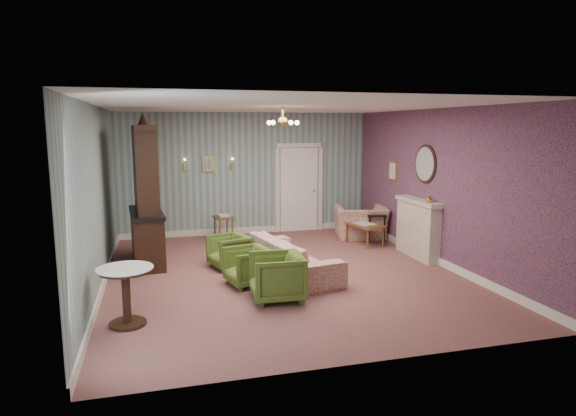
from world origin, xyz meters
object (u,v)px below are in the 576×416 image
object	(u,v)px
olive_chair_a	(277,275)
side_table_black	(376,227)
wingback_chair	(361,217)
olive_chair_b	(248,265)
pedestal_table	(126,296)
coffee_table	(364,234)
fireplace	(418,228)
olive_chair_c	(229,250)
sofa_chintz	(291,250)
dresser	(145,191)

from	to	relation	value
olive_chair_a	side_table_black	world-z (taller)	olive_chair_a
olive_chair_a	wingback_chair	distance (m)	4.58
wingback_chair	olive_chair_b	bearing A→B (deg)	54.34
pedestal_table	coffee_table	bearing A→B (deg)	34.91
fireplace	side_table_black	bearing A→B (deg)	98.08
wingback_chair	olive_chair_c	bearing A→B (deg)	39.87
olive_chair_c	coffee_table	distance (m)	3.31
fireplace	coffee_table	world-z (taller)	fireplace
sofa_chintz	dresser	bearing A→B (deg)	47.28
olive_chair_b	wingback_chair	bearing A→B (deg)	118.15
dresser	wingback_chair	bearing A→B (deg)	6.92
dresser	pedestal_table	distance (m)	3.20
fireplace	side_table_black	xyz separation A→B (m)	(-0.21, 1.48, -0.27)
side_table_black	wingback_chair	bearing A→B (deg)	116.11
olive_chair_c	sofa_chintz	world-z (taller)	sofa_chintz
wingback_chair	fireplace	world-z (taller)	fireplace
side_table_black	sofa_chintz	bearing A→B (deg)	-141.66
olive_chair_a	olive_chair_c	xyz separation A→B (m)	(-0.44, 1.91, -0.05)
coffee_table	pedestal_table	bearing A→B (deg)	-145.09
dresser	pedestal_table	xyz separation A→B (m)	(-0.23, -3.04, -0.98)
side_table_black	pedestal_table	distance (m)	6.31
pedestal_table	olive_chair_a	bearing A→B (deg)	11.51
olive_chair_a	olive_chair_c	bearing A→B (deg)	-163.49
olive_chair_b	side_table_black	bearing A→B (deg)	112.17
olive_chair_c	wingback_chair	xyz separation A→B (m)	(3.32, 1.65, 0.17)
olive_chair_a	wingback_chair	size ratio (longest dim) A/B	0.68
olive_chair_c	wingback_chair	world-z (taller)	wingback_chair
pedestal_table	fireplace	bearing A→B (deg)	21.39
side_table_black	pedestal_table	world-z (taller)	pedestal_table
olive_chair_a	wingback_chair	bearing A→B (deg)	144.52
olive_chair_b	pedestal_table	distance (m)	2.21
olive_chair_c	dresser	bearing A→B (deg)	-132.70
olive_chair_b	olive_chair_c	bearing A→B (deg)	175.35
fireplace	sofa_chintz	bearing A→B (deg)	-169.21
olive_chair_a	olive_chair_c	size ratio (longest dim) A/B	1.16
olive_chair_a	olive_chair_c	distance (m)	1.96
olive_chair_a	olive_chair_b	bearing A→B (deg)	-157.29
sofa_chintz	dresser	xyz separation A→B (m)	(-2.43, 1.44, 0.94)
olive_chair_a	fireplace	world-z (taller)	fireplace
olive_chair_b	dresser	world-z (taller)	dresser
olive_chair_b	wingback_chair	distance (m)	4.19
dresser	coffee_table	bearing A→B (deg)	-0.33
fireplace	side_table_black	size ratio (longest dim) A/B	2.23
fireplace	olive_chair_c	bearing A→B (deg)	176.60
fireplace	pedestal_table	xyz separation A→B (m)	(-5.40, -2.12, -0.19)
coffee_table	pedestal_table	distance (m)	5.88
sofa_chintz	pedestal_table	world-z (taller)	sofa_chintz
wingback_chair	pedestal_table	world-z (taller)	wingback_chair
pedestal_table	wingback_chair	bearing A→B (deg)	38.61
olive_chair_b	wingback_chair	size ratio (longest dim) A/B	0.59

